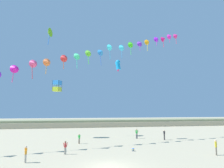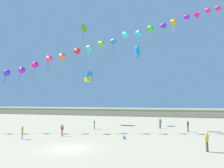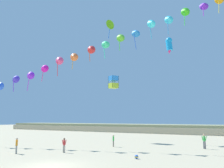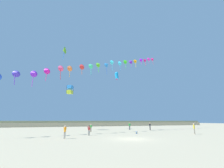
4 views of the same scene
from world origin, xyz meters
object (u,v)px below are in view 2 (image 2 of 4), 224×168
at_px(person_mid_center, 160,122).
at_px(large_kite_mid_trail, 88,77).
at_px(person_far_left, 94,124).
at_px(person_near_right, 188,125).
at_px(large_kite_high_solo, 137,52).
at_px(large_kite_low_lead, 83,29).
at_px(person_far_right, 22,131).
at_px(beach_ball, 124,137).
at_px(person_far_center, 62,129).
at_px(person_near_left, 207,141).

bearing_deg(person_mid_center, large_kite_mid_trail, 167.30).
bearing_deg(large_kite_mid_trail, person_far_left, -59.63).
relative_size(person_near_right, large_kite_high_solo, 0.77).
distance_m(person_mid_center, large_kite_low_lead, 26.51).
xyz_separation_m(person_mid_center, large_kite_mid_trail, (-14.54, 3.28, 8.65)).
relative_size(large_kite_mid_trail, large_kite_high_solo, 0.93).
bearing_deg(large_kite_high_solo, person_mid_center, 11.85).
relative_size(person_far_right, beach_ball, 4.42).
relative_size(person_near_right, person_far_center, 1.12).
distance_m(person_near_right, person_mid_center, 4.88).
relative_size(large_kite_low_lead, large_kite_high_solo, 1.61).
distance_m(person_far_left, large_kite_low_lead, 22.86).
relative_size(large_kite_low_lead, large_kite_mid_trail, 1.73).
xyz_separation_m(person_near_right, large_kite_mid_trail, (-18.70, 5.81, 8.68)).
bearing_deg(person_far_left, person_mid_center, 19.54).
distance_m(person_far_right, large_kite_mid_trail, 19.47).
xyz_separation_m(large_kite_low_lead, large_kite_mid_trail, (2.15, -2.11, -11.23)).
height_order(large_kite_mid_trail, large_kite_high_solo, large_kite_high_solo).
bearing_deg(person_far_left, person_far_right, -117.98).
relative_size(person_mid_center, large_kite_high_solo, 0.79).
xyz_separation_m(person_near_left, person_far_right, (-20.58, 0.67, -0.08)).
bearing_deg(person_far_right, person_far_center, 40.37).
bearing_deg(large_kite_mid_trail, person_mid_center, -12.70).
bearing_deg(person_far_center, large_kite_mid_trail, 99.02).
height_order(large_kite_low_lead, large_kite_mid_trail, large_kite_low_lead).
relative_size(person_far_center, large_kite_high_solo, 0.69).
height_order(person_near_left, beach_ball, person_near_left).
bearing_deg(large_kite_low_lead, person_far_center, -74.90).
relative_size(person_far_left, large_kite_low_lead, 0.43).
bearing_deg(large_kite_mid_trail, person_near_left, -43.22).
height_order(person_near_right, large_kite_high_solo, large_kite_high_solo).
bearing_deg(large_kite_high_solo, large_kite_mid_trail, 159.74).
relative_size(person_near_right, person_far_right, 1.06).
distance_m(person_mid_center, person_far_left, 11.08).
relative_size(person_near_left, beach_ball, 4.81).
xyz_separation_m(person_far_left, person_far_center, (-1.83, -7.24, 0.00)).
xyz_separation_m(person_far_right, beach_ball, (11.96, 3.45, -0.74)).
bearing_deg(large_kite_low_lead, person_far_right, -87.83).
distance_m(large_kite_low_lead, large_kite_mid_trail, 11.63).
bearing_deg(person_near_right, beach_ball, -135.23).
bearing_deg(person_far_left, large_kite_high_solo, 23.34).
bearing_deg(person_near_left, beach_ball, 154.45).
relative_size(person_near_left, large_kite_high_solo, 0.79).
distance_m(person_near_right, large_kite_low_lead, 29.90).
bearing_deg(large_kite_mid_trail, person_far_center, -80.98).
bearing_deg(person_mid_center, beach_ball, -110.56).
bearing_deg(large_kite_low_lead, person_near_right, -20.81).
height_order(large_kite_low_lead, beach_ball, large_kite_low_lead).
bearing_deg(large_kite_mid_trail, beach_ball, -52.79).
xyz_separation_m(person_near_left, beach_ball, (-8.61, 4.12, -0.83)).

